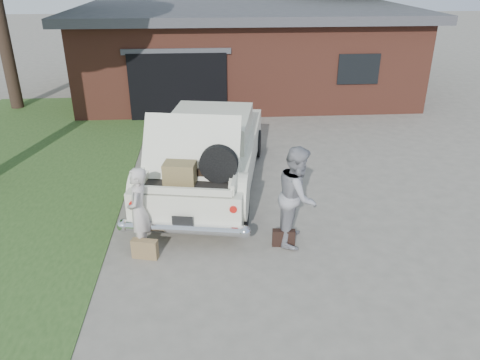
{
  "coord_description": "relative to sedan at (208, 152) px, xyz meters",
  "views": [
    {
      "loc": [
        -0.58,
        -7.35,
        4.82
      ],
      "look_at": [
        0.0,
        0.6,
        1.1
      ],
      "focal_mm": 35.0,
      "sensor_mm": 36.0,
      "label": 1
    }
  ],
  "objects": [
    {
      "name": "house",
      "position": [
        1.57,
        8.73,
        0.83
      ],
      "size": [
        12.8,
        7.8,
        3.3
      ],
      "color": "brown",
      "rests_on": "ground"
    },
    {
      "name": "ground",
      "position": [
        0.59,
        -2.74,
        -0.84
      ],
      "size": [
        90.0,
        90.0,
        0.0
      ],
      "primitive_type": "plane",
      "color": "gray",
      "rests_on": "ground"
    },
    {
      "name": "suitcase_right",
      "position": [
        1.36,
        -2.75,
        -0.68
      ],
      "size": [
        0.44,
        0.18,
        0.33
      ],
      "primitive_type": "cube",
      "rotation": [
        0.0,
        0.0,
        -0.11
      ],
      "color": "black",
      "rests_on": "ground"
    },
    {
      "name": "woman_left",
      "position": [
        -1.26,
        -2.7,
        -0.03
      ],
      "size": [
        0.42,
        0.61,
        1.63
      ],
      "primitive_type": "imported",
      "rotation": [
        0.0,
        0.0,
        -1.62
      ],
      "color": "beige",
      "rests_on": "ground"
    },
    {
      "name": "sedan",
      "position": [
        0.0,
        0.0,
        0.0
      ],
      "size": [
        3.17,
        6.02,
        2.2
      ],
      "rotation": [
        0.0,
        0.0,
        -0.18
      ],
      "color": "white",
      "rests_on": "ground"
    },
    {
      "name": "suitcase_left",
      "position": [
        -1.17,
        -2.96,
        -0.66
      ],
      "size": [
        0.49,
        0.26,
        0.36
      ],
      "primitive_type": "cube",
      "rotation": [
        0.0,
        0.0,
        -0.25
      ],
      "color": "olive",
      "rests_on": "ground"
    },
    {
      "name": "grass_strip",
      "position": [
        -4.91,
        0.26,
        -0.83
      ],
      "size": [
        6.0,
        16.0,
        0.02
      ],
      "primitive_type": "cube",
      "color": "#2D4C1E",
      "rests_on": "ground"
    },
    {
      "name": "woman_right",
      "position": [
        1.61,
        -2.56,
        0.11
      ],
      "size": [
        0.94,
        1.08,
        1.89
      ],
      "primitive_type": "imported",
      "rotation": [
        0.0,
        0.0,
        1.3
      ],
      "color": "#939298",
      "rests_on": "ground"
    }
  ]
}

